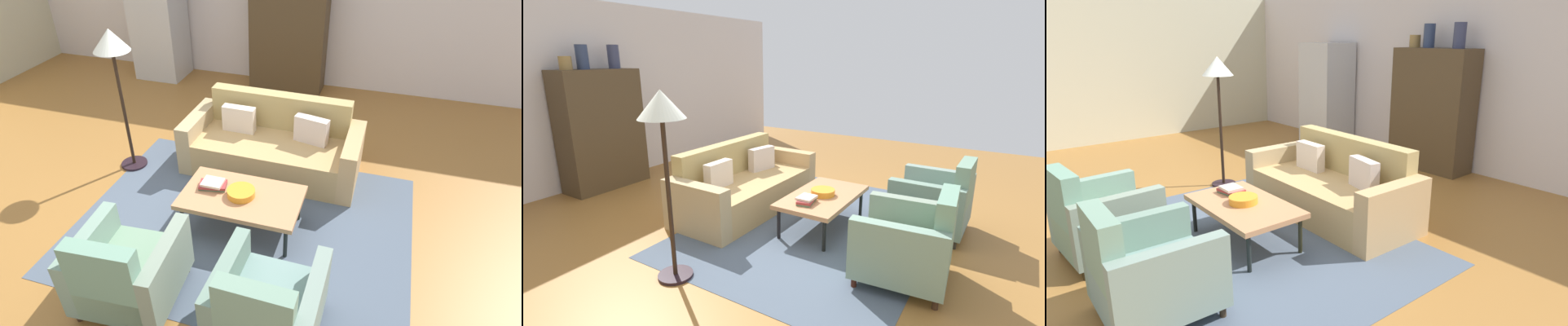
{
  "view_description": "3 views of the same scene",
  "coord_description": "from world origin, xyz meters",
  "views": [
    {
      "loc": [
        1.67,
        -3.37,
        3.06
      ],
      "look_at": [
        0.65,
        -0.07,
        0.72
      ],
      "focal_mm": 29.47,
      "sensor_mm": 36.0,
      "label": 1
    },
    {
      "loc": [
        -3.3,
        -2.05,
        1.97
      ],
      "look_at": [
        0.61,
        0.37,
        0.68
      ],
      "focal_mm": 26.11,
      "sensor_mm": 36.0,
      "label": 2
    },
    {
      "loc": [
        3.99,
        -2.28,
        1.98
      ],
      "look_at": [
        0.75,
        0.36,
        0.76
      ],
      "focal_mm": 30.35,
      "sensor_mm": 36.0,
      "label": 3
    }
  ],
  "objects": [
    {
      "name": "area_rug",
      "position": [
        0.5,
        -0.19,
        0.0
      ],
      "size": [
        3.4,
        2.6,
        0.01
      ],
      "primitive_type": "cube",
      "color": "#4D5A6B",
      "rests_on": "ground"
    },
    {
      "name": "book_stack",
      "position": [
        0.18,
        -0.19,
        0.45
      ],
      "size": [
        0.3,
        0.22,
        0.07
      ],
      "color": "#526A4E",
      "rests_on": "coffee_table"
    },
    {
      "name": "vase_round",
      "position": [
        -0.07,
        3.32,
        1.97
      ],
      "size": [
        0.17,
        0.17,
        0.34
      ],
      "primitive_type": "cylinder",
      "color": "navy",
      "rests_on": "cabinet"
    },
    {
      "name": "couch",
      "position": [
        0.5,
        0.95,
        0.29
      ],
      "size": [
        2.11,
        0.93,
        0.86
      ],
      "rotation": [
        0.0,
        0.0,
        3.13
      ],
      "color": "tan",
      "rests_on": "ground"
    },
    {
      "name": "cabinet",
      "position": [
        0.08,
        3.32,
        0.9
      ],
      "size": [
        1.2,
        0.51,
        1.8
      ],
      "color": "#473622",
      "rests_on": "ground"
    },
    {
      "name": "refrigerator",
      "position": [
        -2.2,
        3.22,
        0.93
      ],
      "size": [
        0.8,
        0.73,
        1.85
      ],
      "color": "#B7BABF",
      "rests_on": "ground"
    },
    {
      "name": "vase_tall",
      "position": [
        -0.32,
        3.32,
        1.89
      ],
      "size": [
        0.17,
        0.17,
        0.18
      ],
      "primitive_type": "cylinder",
      "color": "olive",
      "rests_on": "cabinet"
    },
    {
      "name": "wall_back",
      "position": [
        0.0,
        3.67,
        1.4
      ],
      "size": [
        9.66,
        0.12,
        2.8
      ],
      "primitive_type": "cube",
      "color": "silver",
      "rests_on": "ground"
    },
    {
      "name": "wall_left",
      "position": [
        -4.83,
        0.0,
        1.4
      ],
      "size": [
        0.12,
        7.33,
        2.8
      ],
      "primitive_type": "cube",
      "color": "beige",
      "rests_on": "ground"
    },
    {
      "name": "armchair_left",
      "position": [
        -0.09,
        -1.4,
        0.34
      ],
      "size": [
        0.86,
        0.86,
        0.88
      ],
      "rotation": [
        0.0,
        0.0,
        0.08
      ],
      "color": "#3A1A12",
      "rests_on": "ground"
    },
    {
      "name": "fruit_bowl",
      "position": [
        0.5,
        -0.24,
        0.44
      ],
      "size": [
        0.28,
        0.28,
        0.07
      ],
      "primitive_type": "cylinder",
      "color": "orange",
      "rests_on": "coffee_table"
    },
    {
      "name": "floor_lamp",
      "position": [
        -1.18,
        0.45,
        1.44
      ],
      "size": [
        0.4,
        0.4,
        1.72
      ],
      "color": "black",
      "rests_on": "ground"
    },
    {
      "name": "vase_small",
      "position": [
        0.43,
        3.32,
        1.98
      ],
      "size": [
        0.17,
        0.17,
        0.35
      ],
      "primitive_type": "cylinder",
      "color": "#323754",
      "rests_on": "cabinet"
    },
    {
      "name": "ground_plane",
      "position": [
        0.0,
        0.0,
        0.0
      ],
      "size": [
        11.6,
        11.6,
        0.0
      ],
      "primitive_type": "plane",
      "color": "#9C6830"
    },
    {
      "name": "armchair_right",
      "position": [
        1.1,
        -1.4,
        0.34
      ],
      "size": [
        0.81,
        0.81,
        0.88
      ],
      "rotation": [
        0.0,
        0.0,
        -0.02
      ],
      "color": "#352A19",
      "rests_on": "ground"
    },
    {
      "name": "coffee_table",
      "position": [
        0.5,
        -0.24,
        0.37
      ],
      "size": [
        1.2,
        0.7,
        0.41
      ],
      "color": "black",
      "rests_on": "ground"
    }
  ]
}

